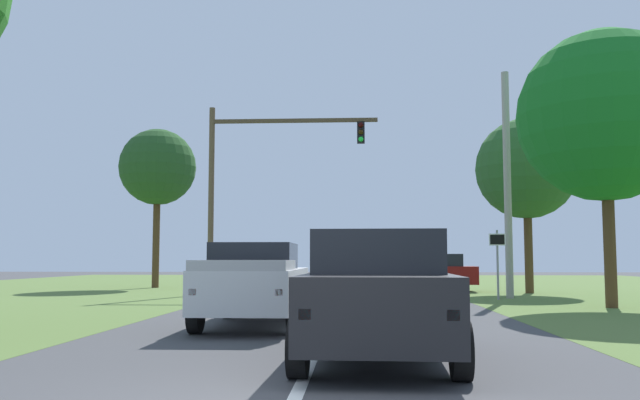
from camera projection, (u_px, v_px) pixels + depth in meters
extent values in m
plane|color=#424244|center=(333.00, 314.00, 18.36)|extent=(120.00, 120.00, 0.00)
cube|color=white|center=(297.00, 393.00, 7.42)|extent=(0.16, 41.31, 0.01)
cube|color=black|center=(378.00, 304.00, 9.83)|extent=(2.14, 4.89, 0.91)
cube|color=black|center=(378.00, 253.00, 10.14)|extent=(1.84, 3.05, 0.59)
cube|color=red|center=(305.00, 314.00, 7.54)|extent=(0.14, 0.06, 0.12)
cube|color=red|center=(453.00, 315.00, 7.40)|extent=(0.14, 0.06, 0.12)
cylinder|color=black|center=(319.00, 326.00, 11.36)|extent=(0.26, 0.73, 0.72)
cylinder|color=black|center=(439.00, 327.00, 11.19)|extent=(0.26, 0.73, 0.72)
cylinder|color=black|center=(298.00, 349.00, 8.39)|extent=(0.26, 0.73, 0.72)
cylinder|color=black|center=(461.00, 351.00, 8.22)|extent=(0.26, 0.73, 0.72)
cube|color=silver|center=(257.00, 288.00, 15.16)|extent=(1.99, 5.60, 0.85)
cube|color=black|center=(255.00, 256.00, 14.94)|extent=(1.73, 2.14, 0.57)
cube|color=#B8B8B8|center=(245.00, 265.00, 13.48)|extent=(1.86, 2.14, 0.20)
cube|color=red|center=(193.00, 292.00, 12.45)|extent=(0.14, 0.06, 0.12)
cube|color=red|center=(279.00, 292.00, 12.37)|extent=(0.14, 0.06, 0.12)
cylinder|color=black|center=(228.00, 302.00, 16.89)|extent=(0.24, 0.80, 0.80)
cylinder|color=black|center=(305.00, 303.00, 16.80)|extent=(0.24, 0.80, 0.80)
cylinder|color=black|center=(196.00, 313.00, 13.44)|extent=(0.24, 0.80, 0.80)
cylinder|color=black|center=(293.00, 314.00, 13.35)|extent=(0.24, 0.80, 0.80)
cylinder|color=brown|center=(211.00, 200.00, 28.80)|extent=(0.24, 0.24, 7.96)
cube|color=#4C3D2B|center=(294.00, 121.00, 28.90)|extent=(7.08, 0.16, 0.16)
cube|color=black|center=(361.00, 133.00, 28.70)|extent=(0.32, 0.28, 0.90)
sphere|color=black|center=(361.00, 125.00, 28.57)|extent=(0.22, 0.22, 0.22)
sphere|color=black|center=(361.00, 132.00, 28.55)|extent=(0.22, 0.22, 0.22)
sphere|color=#1ED83F|center=(361.00, 139.00, 28.52)|extent=(0.22, 0.22, 0.22)
cylinder|color=gray|center=(498.00, 265.00, 24.74)|extent=(0.08, 0.08, 2.54)
cube|color=white|center=(497.00, 240.00, 24.79)|extent=(0.60, 0.03, 0.44)
cube|color=black|center=(497.00, 240.00, 24.78)|extent=(0.52, 0.01, 0.36)
cylinder|color=#4C351E|center=(529.00, 249.00, 29.55)|extent=(0.36, 0.36, 3.80)
sphere|color=#275726|center=(526.00, 168.00, 29.86)|extent=(4.44, 4.44, 4.44)
cube|color=maroon|center=(427.00, 275.00, 31.04)|extent=(4.47, 2.11, 0.81)
cube|color=black|center=(432.00, 260.00, 31.08)|extent=(2.70, 1.81, 0.56)
cube|color=red|center=(380.00, 274.00, 32.03)|extent=(0.07, 0.14, 0.12)
cube|color=red|center=(380.00, 275.00, 30.46)|extent=(0.07, 0.14, 0.12)
cylinder|color=black|center=(456.00, 283.00, 31.84)|extent=(0.69, 0.26, 0.68)
cylinder|color=black|center=(460.00, 285.00, 29.92)|extent=(0.69, 0.26, 0.68)
cylinder|color=black|center=(397.00, 283.00, 32.09)|extent=(0.69, 0.26, 0.68)
cylinder|color=black|center=(398.00, 285.00, 30.17)|extent=(0.69, 0.26, 0.68)
cylinder|color=#9E998E|center=(507.00, 184.00, 25.89)|extent=(0.28, 0.28, 8.70)
cylinder|color=#4C351E|center=(610.00, 243.00, 20.68)|extent=(0.36, 0.36, 3.92)
sphere|color=#176921|center=(605.00, 115.00, 21.03)|extent=(5.35, 5.35, 5.35)
cylinder|color=#4C351E|center=(156.00, 241.00, 35.24)|extent=(0.36, 0.36, 4.80)
sphere|color=#224B20|center=(158.00, 167.00, 35.58)|extent=(3.99, 3.99, 3.99)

